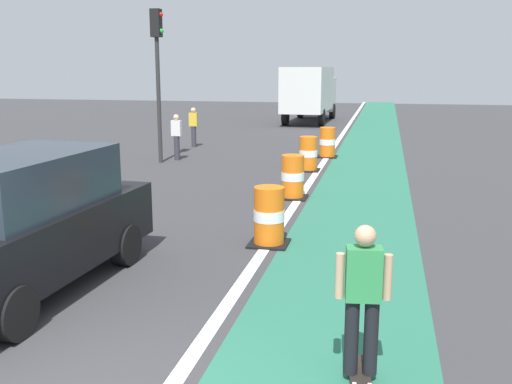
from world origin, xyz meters
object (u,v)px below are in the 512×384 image
(traffic_barrel_far, at_px, (327,143))
(traffic_light_corner, at_px, (158,59))
(skateboarder_on_lane, at_px, (363,299))
(traffic_barrel_mid, at_px, (293,177))
(pedestrian_crossing, at_px, (177,136))
(pedestrian_waiting, at_px, (194,126))
(parked_suv_nearest, at_px, (24,223))
(delivery_truck_down_block, at_px, (310,91))
(traffic_barrel_front, at_px, (269,217))
(traffic_barrel_back, at_px, (308,154))

(traffic_barrel_far, relative_size, traffic_light_corner, 0.21)
(skateboarder_on_lane, distance_m, traffic_barrel_mid, 8.77)
(skateboarder_on_lane, height_order, traffic_barrel_mid, skateboarder_on_lane)
(pedestrian_crossing, xyz_separation_m, pedestrian_waiting, (-0.52, 3.45, 0.00))
(parked_suv_nearest, height_order, delivery_truck_down_block, delivery_truck_down_block)
(traffic_barrel_far, relative_size, pedestrian_crossing, 0.68)
(parked_suv_nearest, xyz_separation_m, delivery_truck_down_block, (0.57, 27.73, 0.81))
(traffic_light_corner, xyz_separation_m, pedestrian_waiting, (-0.16, 4.08, -2.64))
(traffic_barrel_mid, height_order, pedestrian_crossing, pedestrian_crossing)
(traffic_barrel_front, height_order, traffic_barrel_mid, same)
(traffic_barrel_mid, xyz_separation_m, pedestrian_crossing, (-4.96, 5.22, 0.33))
(skateboarder_on_lane, xyz_separation_m, traffic_barrel_mid, (-2.06, 8.52, -0.38))
(skateboarder_on_lane, distance_m, parked_suv_nearest, 5.11)
(traffic_light_corner, bearing_deg, pedestrian_crossing, 59.77)
(traffic_barrel_far, bearing_deg, delivery_truck_down_block, 100.00)
(skateboarder_on_lane, height_order, traffic_light_corner, traffic_light_corner)
(parked_suv_nearest, relative_size, traffic_barrel_far, 4.30)
(delivery_truck_down_block, xyz_separation_m, pedestrian_waiting, (-3.23, -12.06, -0.98))
(traffic_barrel_mid, distance_m, pedestrian_waiting, 10.26)
(parked_suv_nearest, bearing_deg, pedestrian_crossing, 99.94)
(traffic_barrel_far, height_order, traffic_light_corner, traffic_light_corner)
(traffic_barrel_front, height_order, delivery_truck_down_block, delivery_truck_down_block)
(traffic_barrel_front, relative_size, traffic_barrel_back, 1.00)
(traffic_light_corner, distance_m, pedestrian_crossing, 2.73)
(traffic_barrel_mid, bearing_deg, parked_suv_nearest, -111.91)
(traffic_light_corner, bearing_deg, pedestrian_waiting, 92.20)
(traffic_barrel_back, height_order, pedestrian_waiting, pedestrian_waiting)
(parked_suv_nearest, relative_size, pedestrian_waiting, 2.91)
(pedestrian_crossing, bearing_deg, traffic_barrel_far, 19.40)
(traffic_barrel_mid, relative_size, pedestrian_crossing, 0.68)
(traffic_barrel_far, relative_size, pedestrian_waiting, 0.68)
(traffic_barrel_back, xyz_separation_m, pedestrian_crossing, (-4.82, 1.19, 0.33))
(parked_suv_nearest, xyz_separation_m, pedestrian_waiting, (-2.66, 15.67, -0.17))
(traffic_barrel_mid, xyz_separation_m, traffic_barrel_back, (-0.14, 4.03, 0.00))
(skateboarder_on_lane, distance_m, traffic_barrel_front, 4.90)
(delivery_truck_down_block, xyz_separation_m, pedestrian_crossing, (-2.71, -15.51, -0.98))
(skateboarder_on_lane, bearing_deg, traffic_barrel_back, 99.93)
(skateboarder_on_lane, relative_size, traffic_barrel_back, 1.55)
(traffic_barrel_far, height_order, pedestrian_waiting, pedestrian_waiting)
(traffic_barrel_mid, xyz_separation_m, pedestrian_waiting, (-5.48, 8.67, 0.33))
(pedestrian_crossing, relative_size, pedestrian_waiting, 1.00)
(skateboarder_on_lane, distance_m, traffic_barrel_back, 12.75)
(traffic_barrel_back, distance_m, delivery_truck_down_block, 16.88)
(traffic_barrel_front, distance_m, traffic_light_corner, 10.63)
(traffic_barrel_front, bearing_deg, traffic_barrel_mid, 92.70)
(delivery_truck_down_block, bearing_deg, pedestrian_waiting, -105.01)
(pedestrian_crossing, bearing_deg, traffic_barrel_mid, -46.48)
(traffic_barrel_back, bearing_deg, traffic_barrel_far, 84.08)
(delivery_truck_down_block, xyz_separation_m, traffic_light_corner, (-3.08, -16.14, 1.65))
(parked_suv_nearest, distance_m, traffic_barrel_far, 14.35)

